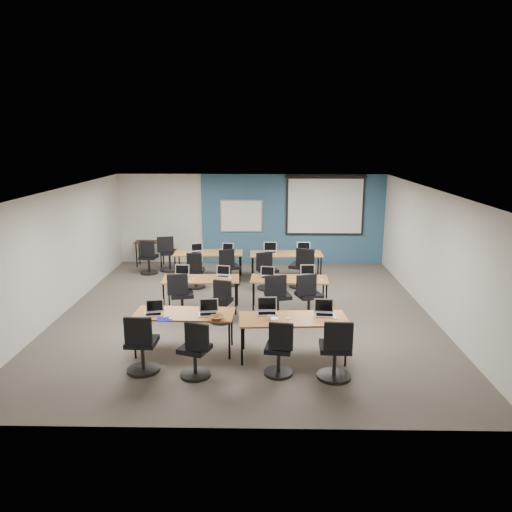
{
  "coord_description": "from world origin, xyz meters",
  "views": [
    {
      "loc": [
        0.43,
        -10.4,
        3.77
      ],
      "look_at": [
        0.22,
        0.4,
        1.18
      ],
      "focal_mm": 35.0,
      "sensor_mm": 36.0,
      "label": 1
    }
  ],
  "objects_px": {
    "laptop_4": "(182,273)",
    "task_chair_7": "(308,300)",
    "task_chair_0": "(142,349)",
    "task_chair_3": "(335,354)",
    "laptop_10": "(270,250)",
    "task_chair_4": "(181,299)",
    "laptop_5": "(223,274)",
    "laptop_9": "(228,250)",
    "laptop_1": "(208,311)",
    "task_chair_8": "(195,273)",
    "task_chair_2": "(279,353)",
    "training_table_mid_right": "(289,281)",
    "spare_chair_a": "(169,256)",
    "spare_chair_b": "(148,260)",
    "training_table_front_right": "(293,320)",
    "laptop_8": "(196,250)",
    "whiteboard": "(241,216)",
    "laptop_0": "(154,311)",
    "task_chair_6": "(277,301)",
    "laptop_3": "(324,311)",
    "task_chair_5": "(221,305)",
    "task_chair_1": "(196,354)",
    "training_table_front_left": "(184,315)",
    "training_table_back_right": "(286,255)",
    "task_chair_9": "(229,270)",
    "laptop_2": "(267,310)",
    "laptop_7": "(308,274)",
    "training_table_mid_left": "(201,281)",
    "training_table_back_left": "(209,254)",
    "laptop_6": "(268,275)",
    "task_chair_10": "(267,274)",
    "task_chair_11": "(302,271)",
    "projector_screen": "(325,202)"
  },
  "relations": [
    {
      "from": "laptop_4",
      "to": "task_chair_7",
      "type": "height_order",
      "value": "task_chair_7"
    },
    {
      "from": "training_table_front_left",
      "to": "training_table_back_right",
      "type": "distance_m",
      "value": 5.1
    },
    {
      "from": "task_chair_2",
      "to": "task_chair_9",
      "type": "relative_size",
      "value": 0.98
    },
    {
      "from": "laptop_0",
      "to": "task_chair_6",
      "type": "relative_size",
      "value": 0.3
    },
    {
      "from": "laptop_3",
      "to": "task_chair_4",
      "type": "height_order",
      "value": "task_chair_4"
    },
    {
      "from": "training_table_mid_left",
      "to": "task_chair_6",
      "type": "distance_m",
      "value": 1.81
    },
    {
      "from": "task_chair_4",
      "to": "task_chair_10",
      "type": "bearing_deg",
      "value": 36.16
    },
    {
      "from": "laptop_7",
      "to": "task_chair_7",
      "type": "height_order",
      "value": "task_chair_7"
    },
    {
      "from": "whiteboard",
      "to": "spare_chair_b",
      "type": "distance_m",
      "value": 3.06
    },
    {
      "from": "task_chair_2",
      "to": "task_chair_4",
      "type": "distance_m",
      "value": 3.3
    },
    {
      "from": "laptop_1",
      "to": "task_chair_8",
      "type": "relative_size",
      "value": 0.35
    },
    {
      "from": "training_table_mid_left",
      "to": "spare_chair_a",
      "type": "distance_m",
      "value": 3.56
    },
    {
      "from": "laptop_8",
      "to": "task_chair_8",
      "type": "relative_size",
      "value": 0.33
    },
    {
      "from": "task_chair_2",
      "to": "laptop_7",
      "type": "relative_size",
      "value": 2.95
    },
    {
      "from": "projector_screen",
      "to": "task_chair_1",
      "type": "relative_size",
      "value": 2.46
    },
    {
      "from": "laptop_8",
      "to": "task_chair_1",
      "type": "bearing_deg",
      "value": -101.25
    },
    {
      "from": "projector_screen",
      "to": "task_chair_8",
      "type": "bearing_deg",
      "value": -143.51
    },
    {
      "from": "task_chair_4",
      "to": "laptop_5",
      "type": "xyz_separation_m",
      "value": [
        0.84,
        0.69,
        0.37
      ]
    },
    {
      "from": "laptop_0",
      "to": "task_chair_9",
      "type": "distance_m",
      "value": 4.34
    },
    {
      "from": "training_table_mid_right",
      "to": "task_chair_1",
      "type": "bearing_deg",
      "value": -114.47
    },
    {
      "from": "task_chair_7",
      "to": "laptop_9",
      "type": "bearing_deg",
      "value": 101.63
    },
    {
      "from": "training_table_front_left",
      "to": "task_chair_5",
      "type": "xyz_separation_m",
      "value": [
        0.53,
        1.43,
        -0.29
      ]
    },
    {
      "from": "task_chair_1",
      "to": "laptop_8",
      "type": "xyz_separation_m",
      "value": [
        -0.76,
        5.75,
        0.39
      ]
    },
    {
      "from": "whiteboard",
      "to": "task_chair_9",
      "type": "bearing_deg",
      "value": -94.86
    },
    {
      "from": "task_chair_0",
      "to": "laptop_1",
      "type": "height_order",
      "value": "task_chair_0"
    },
    {
      "from": "task_chair_4",
      "to": "spare_chair_b",
      "type": "relative_size",
      "value": 1.03
    },
    {
      "from": "whiteboard",
      "to": "laptop_0",
      "type": "relative_size",
      "value": 4.13
    },
    {
      "from": "whiteboard",
      "to": "task_chair_1",
      "type": "bearing_deg",
      "value": -92.87
    },
    {
      "from": "laptop_2",
      "to": "task_chair_4",
      "type": "relative_size",
      "value": 0.35
    },
    {
      "from": "laptop_3",
      "to": "task_chair_7",
      "type": "bearing_deg",
      "value": 99.4
    },
    {
      "from": "task_chair_3",
      "to": "laptop_10",
      "type": "distance_m",
      "value": 5.91
    },
    {
      "from": "laptop_7",
      "to": "task_chair_3",
      "type": "bearing_deg",
      "value": -91.43
    },
    {
      "from": "laptop_1",
      "to": "laptop_6",
      "type": "xyz_separation_m",
      "value": [
        1.05,
        2.36,
        -0.0
      ]
    },
    {
      "from": "task_chair_4",
      "to": "laptop_6",
      "type": "bearing_deg",
      "value": 5.91
    },
    {
      "from": "whiteboard",
      "to": "task_chair_7",
      "type": "xyz_separation_m",
      "value": [
        1.64,
        -4.81,
        -1.03
      ]
    },
    {
      "from": "laptop_3",
      "to": "task_chair_5",
      "type": "bearing_deg",
      "value": 148.02
    },
    {
      "from": "training_table_mid_right",
      "to": "spare_chair_a",
      "type": "relative_size",
      "value": 1.63
    },
    {
      "from": "whiteboard",
      "to": "laptop_9",
      "type": "relative_size",
      "value": 4.08
    },
    {
      "from": "training_table_mid_right",
      "to": "task_chair_7",
      "type": "bearing_deg",
      "value": -54.43
    },
    {
      "from": "training_table_mid_right",
      "to": "task_chair_1",
      "type": "relative_size",
      "value": 1.74
    },
    {
      "from": "training_table_back_left",
      "to": "laptop_10",
      "type": "distance_m",
      "value": 1.68
    },
    {
      "from": "training_table_front_right",
      "to": "task_chair_0",
      "type": "height_order",
      "value": "task_chair_0"
    },
    {
      "from": "task_chair_0",
      "to": "task_chair_3",
      "type": "relative_size",
      "value": 0.99
    },
    {
      "from": "laptop_10",
      "to": "task_chair_11",
      "type": "xyz_separation_m",
      "value": [
        0.8,
        -0.82,
        -0.36
      ]
    },
    {
      "from": "spare_chair_b",
      "to": "laptop_3",
      "type": "bearing_deg",
      "value": -42.27
    },
    {
      "from": "whiteboard",
      "to": "training_table_back_left",
      "type": "xyz_separation_m",
      "value": [
        -0.81,
        -1.73,
        -0.76
      ]
    },
    {
      "from": "spare_chair_b",
      "to": "training_table_front_right",
      "type": "bearing_deg",
      "value": -47.0
    },
    {
      "from": "training_table_mid_left",
      "to": "laptop_3",
      "type": "height_order",
      "value": "laptop_3"
    },
    {
      "from": "task_chair_10",
      "to": "laptop_8",
      "type": "bearing_deg",
      "value": 130.9
    },
    {
      "from": "task_chair_3",
      "to": "task_chair_2",
      "type": "bearing_deg",
      "value": 176.2
    }
  ]
}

